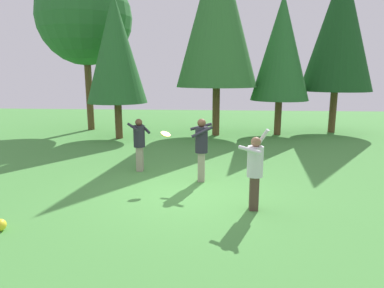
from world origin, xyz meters
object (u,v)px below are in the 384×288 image
Objects in this scene: tree_left at (115,49)px; tree_far_right at (340,28)px; frisbee at (166,134)px; ball_yellow at (0,225)px; tree_center at (217,12)px; tree_right at (281,48)px; person_thrower at (255,167)px; tree_far_left at (85,18)px; person_bystander at (201,144)px; person_catcher at (139,140)px.

tree_far_right reaches higher than tree_left.
frisbee is 1.60× the size of ball_yellow.
tree_center is 1.42× the size of tree_left.
tree_far_right reaches higher than frisbee.
ball_yellow is 0.03× the size of tree_far_right.
tree_center reaches higher than frisbee.
person_thrower is at bearing -102.45° from tree_right.
tree_left is (-3.15, 6.27, 2.67)m from frisbee.
tree_far_left is (-7.56, 10.43, 4.73)m from person_thrower.
tree_far_right is at bearing 12.46° from tree_center.
tree_far_left reaches higher than person_bystander.
person_bystander is at bearing -53.41° from tree_far_left.
tree_far_right reaches higher than tree_right.
person_bystander is 8.66m from tree_center.
person_bystander is at bearing 21.50° from person_catcher.
tree_left reaches higher than frisbee.
tree_left is 3.67m from tree_far_left.
tree_left reaches higher than person_bystander.
tree_far_right is (5.00, 10.52, 4.15)m from person_thrower.
ball_yellow is 16.24m from tree_far_right.
tree_center is at bearing -167.54° from tree_far_right.
person_thrower is at bearing 4.59° from person_catcher.
tree_center is 3.42m from tree_right.
person_bystander is 4.99m from ball_yellow.
person_catcher is (-3.14, 2.79, -0.01)m from person_thrower.
person_catcher is 4.60m from ball_yellow.
frisbee is (-2.19, 1.80, 0.37)m from person_thrower.
tree_right is at bearing -162.52° from tree_far_right.
tree_right is 7.62m from tree_left.
tree_right is at bearing 61.15° from frisbee.
tree_far_right is (10.33, 2.46, 1.11)m from tree_left.
person_thrower is 0.27× the size of tree_right.
person_bystander is at bearing 6.95° from frisbee.
person_thrower is at bearing -39.38° from frisbee.
tree_far_left reaches higher than tree_left.
person_catcher is 8.29m from tree_center.
person_bystander is 0.19× the size of tree_center.
frisbee is 8.70m from tree_center.
frisbee is at bearing 0.00° from person_catcher.
person_thrower is 0.22× the size of tree_far_left.
ball_yellow is 0.04× the size of tree_right.
tree_right is (2.12, 9.62, 3.15)m from person_thrower.
tree_left is at bearing 92.97° from ball_yellow.
tree_far_right is (7.19, 8.73, 3.78)m from frisbee.
tree_far_left is (-2.22, 2.37, 1.70)m from tree_left.
tree_center reaches higher than tree_far_right.
person_catcher is at bearing -31.67° from person_bystander.
tree_right is 0.81× the size of tree_far_right.
tree_far_left is (-6.67, 1.21, 0.02)m from tree_center.
ball_yellow is at bearing -65.86° from person_catcher.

